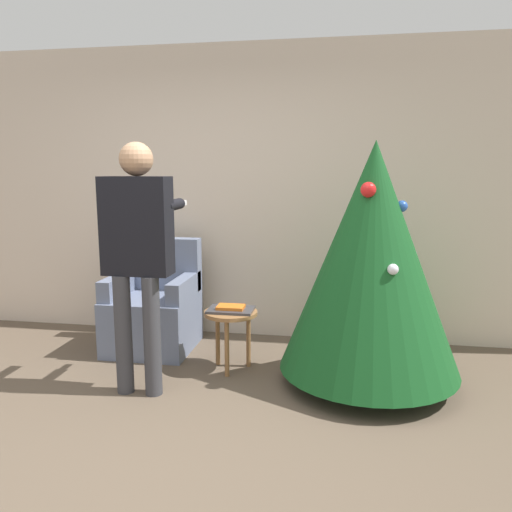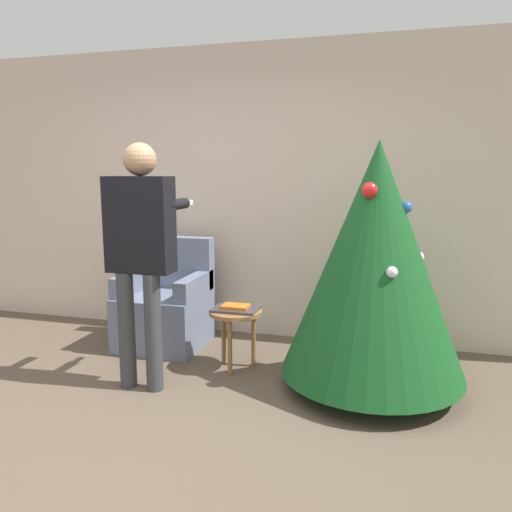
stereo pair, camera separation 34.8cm
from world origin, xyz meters
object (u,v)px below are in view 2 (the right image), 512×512
(armchair, at_px, (166,307))
(christmas_tree, at_px, (375,260))
(person_standing, at_px, (140,242))
(side_stool, at_px, (236,319))

(armchair, bearing_deg, christmas_tree, -14.38)
(person_standing, xyz_separation_m, side_stool, (0.55, 0.48, -0.67))
(christmas_tree, height_order, person_standing, christmas_tree)
(christmas_tree, relative_size, armchair, 1.86)
(christmas_tree, relative_size, person_standing, 1.01)
(person_standing, bearing_deg, side_stool, 41.13)
(person_standing, distance_m, side_stool, 0.99)
(armchair, height_order, side_stool, armchair)
(person_standing, relative_size, side_stool, 3.68)
(christmas_tree, distance_m, person_standing, 1.66)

